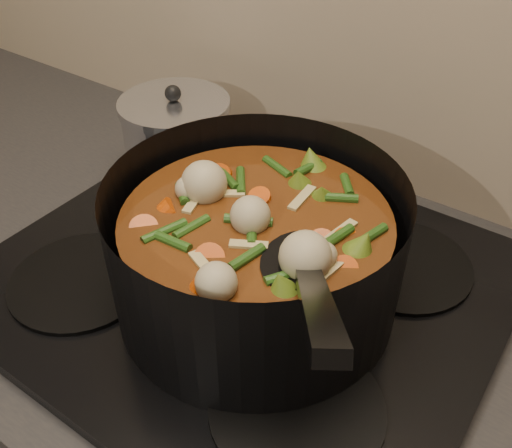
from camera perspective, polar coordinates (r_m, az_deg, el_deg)
The scene contains 3 objects.
stovetop at distance 0.74m, azimuth -1.19°, elevation -5.49°, with size 0.62×0.54×0.03m.
stockpot at distance 0.65m, azimuth 0.02°, elevation -2.78°, with size 0.43×0.43×0.24m.
saucepan at distance 0.92m, azimuth -7.92°, elevation 8.89°, with size 0.17×0.17×0.14m.
Camera 1 is at (0.32, 1.50, 1.44)m, focal length 40.00 mm.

